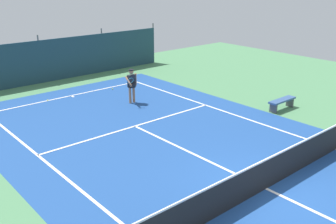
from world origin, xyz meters
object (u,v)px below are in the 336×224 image
at_px(tennis_net, 267,173).
at_px(tennis_ball_near_player, 48,100).
at_px(tennis_ball_midcourt, 112,89).
at_px(tennis_player, 132,84).
at_px(parked_car, 80,52).
at_px(courtside_bench, 282,102).

relative_size(tennis_net, tennis_ball_near_player, 153.33).
xyz_separation_m(tennis_ball_near_player, tennis_ball_midcourt, (3.48, -0.40, 0.00)).
height_order(tennis_ball_near_player, tennis_ball_midcourt, same).
bearing_deg(tennis_ball_near_player, tennis_ball_midcourt, -6.60).
relative_size(tennis_player, parked_car, 0.37).
bearing_deg(parked_car, tennis_net, 70.52).
distance_m(parked_car, courtside_bench, 14.52).
xyz_separation_m(parked_car, courtside_bench, (2.41, -14.31, -0.46)).
xyz_separation_m(tennis_net, courtside_bench, (6.31, 3.71, -0.14)).
bearing_deg(tennis_ball_near_player, courtside_bench, -47.31).
distance_m(tennis_net, courtside_bench, 7.32).
height_order(tennis_net, tennis_player, tennis_player).
xyz_separation_m(tennis_ball_midcourt, courtside_bench, (4.08, -7.79, 0.34)).
height_order(tennis_player, courtside_bench, tennis_player).
bearing_deg(courtside_bench, tennis_ball_midcourt, 117.62).
xyz_separation_m(tennis_ball_near_player, parked_car, (5.15, 6.12, 0.81)).
height_order(tennis_net, courtside_bench, tennis_net).
bearing_deg(tennis_ball_midcourt, parked_car, 75.64).
bearing_deg(parked_car, tennis_ball_near_player, 42.63).
height_order(tennis_player, parked_car, parked_car).
distance_m(tennis_ball_midcourt, courtside_bench, 8.80).
bearing_deg(tennis_ball_near_player, parked_car, 49.89).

